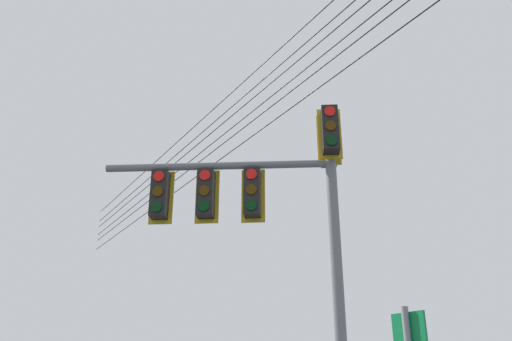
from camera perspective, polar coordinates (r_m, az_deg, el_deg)
The scene contains 2 objects.
signal_mast_assembly at distance 9.79m, azimuth 2.09°, elevation -3.84°, with size 4.47×0.96×6.86m.
overhead_wire_span at distance 12.36m, azimuth 3.21°, elevation 9.87°, with size 17.52×25.05×2.38m.
Camera 1 is at (0.32, 9.79, 1.76)m, focal length 37.73 mm.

